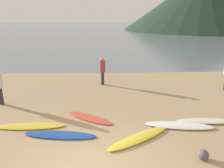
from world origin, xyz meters
TOP-DOWN VIEW (x-y plane):
  - ground_plane at (0.00, 10.00)m, footprint 120.00×120.00m
  - ocean_water at (0.00, 60.10)m, footprint 140.00×100.00m
  - headland_hill at (24.86, 53.79)m, footprint 38.42×38.42m
  - surfboard_0 at (-2.14, 2.53)m, footprint 2.43×0.57m
  - surfboard_1 at (-0.98, 1.89)m, footprint 2.47×0.82m
  - surfboard_2 at (-0.09, 3.13)m, footprint 1.97×1.55m
  - surfboard_3 at (1.59, 1.62)m, footprint 2.34×1.79m
  - surfboard_4 at (3.15, 2.38)m, footprint 2.46×0.93m
  - surfboard_5 at (4.29, 2.68)m, footprint 2.31×0.57m
  - person_0 at (0.38, 7.40)m, footprint 0.32×0.32m
  - beach_rock_near at (3.19, 0.52)m, footprint 0.30×0.30m

SIDE VIEW (x-z plane):
  - ground_plane at x=0.00m, z-range -0.20..0.00m
  - ocean_water at x=0.00m, z-range 0.00..0.00m
  - surfboard_2 at x=-0.09m, z-range 0.00..0.07m
  - surfboard_0 at x=-2.14m, z-range 0.00..0.07m
  - surfboard_1 at x=-0.98m, z-range 0.00..0.07m
  - surfboard_3 at x=1.59m, z-range 0.00..0.08m
  - surfboard_4 at x=3.15m, z-range 0.00..0.09m
  - surfboard_5 at x=4.29m, z-range 0.00..0.10m
  - beach_rock_near at x=3.19m, z-range 0.00..0.30m
  - person_0 at x=0.38m, z-range 0.14..1.73m
  - headland_hill at x=24.86m, z-range 0.00..13.50m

